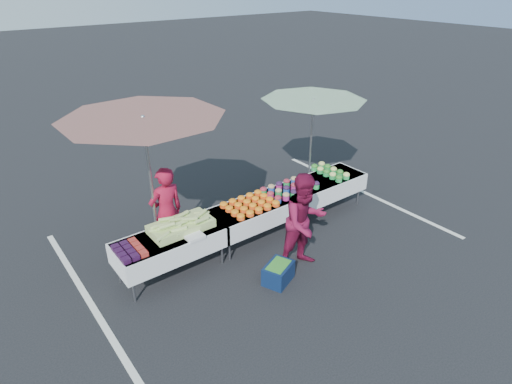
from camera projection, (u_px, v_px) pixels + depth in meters
ground at (256, 237)px, 8.36m from camera, size 80.00×80.00×0.00m
stripe_left at (92, 306)px, 6.63m from camera, size 0.10×5.00×0.00m
stripe_right at (364, 192)px, 10.08m from camera, size 0.10×5.00×0.00m
table_left at (170, 244)px, 7.12m from camera, size 1.86×0.81×0.75m
table_center at (256, 212)px, 8.09m from camera, size 1.86×0.81×0.75m
table_right at (323, 186)px, 9.06m from camera, size 1.86×0.81×0.75m
berry_punnets at (129, 251)px, 6.60m from camera, size 0.40×0.54×0.08m
corn_pile at (181, 225)px, 7.17m from camera, size 1.16×0.57×0.26m
plastic_bags at (194, 236)px, 6.98m from camera, size 0.30×0.25×0.05m
carrot_bowls at (250, 204)px, 7.90m from camera, size 0.95×0.69×0.11m
potato_cups at (290, 188)px, 8.44m from camera, size 1.14×0.58×0.16m
bean_baskets at (330, 171)px, 9.15m from camera, size 0.36×0.86×0.15m
vendor at (167, 212)px, 7.51m from camera, size 0.64×0.43×1.72m
customer at (305, 222)px, 7.19m from camera, size 0.92×0.75×1.75m
umbrella_left at (144, 131)px, 6.66m from camera, size 3.45×3.45×2.67m
umbrella_right at (313, 108)px, 9.03m from camera, size 2.38×2.38×2.27m
storage_bin at (278, 273)px, 7.10m from camera, size 0.62×0.55×0.34m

